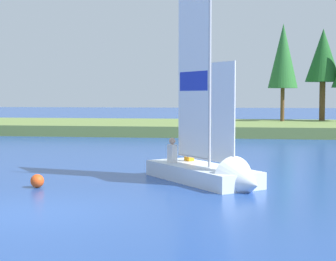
% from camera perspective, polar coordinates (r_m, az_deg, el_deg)
% --- Properties ---
extents(ground_plane, '(200.00, 200.00, 0.00)m').
position_cam_1_polar(ground_plane, '(11.89, -13.96, -8.58)').
color(ground_plane, '#234793').
extents(shore_bank, '(80.00, 10.97, 0.67)m').
position_cam_1_polar(shore_bank, '(37.13, 1.17, 0.38)').
color(shore_bank, olive).
rests_on(shore_bank, ground).
extents(shoreline_tree_left, '(2.11, 2.11, 6.97)m').
position_cam_1_polar(shoreline_tree_left, '(39.41, 12.16, 7.74)').
color(shoreline_tree_left, brown).
rests_on(shoreline_tree_left, shore_bank).
extents(shoreline_tree_midleft, '(2.54, 2.54, 6.73)m').
position_cam_1_polar(shoreline_tree_midleft, '(41.13, 16.19, 7.62)').
color(shoreline_tree_midleft, brown).
rests_on(shoreline_tree_midleft, shore_bank).
extents(sailboat, '(3.94, 4.42, 6.62)m').
position_cam_1_polar(sailboat, '(15.15, 5.07, -4.12)').
color(sailboat, silver).
rests_on(sailboat, ground).
extents(channel_buoy, '(0.37, 0.37, 0.37)m').
position_cam_1_polar(channel_buoy, '(15.10, -13.75, -5.24)').
color(channel_buoy, '#E54C19').
rests_on(channel_buoy, ground).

